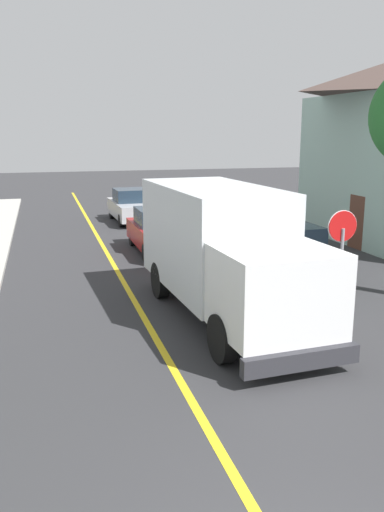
# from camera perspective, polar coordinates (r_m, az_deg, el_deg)

# --- Properties ---
(centre_line_yellow) EXTENTS (0.16, 56.00, 0.01)m
(centre_line_yellow) POSITION_cam_1_polar(r_m,az_deg,el_deg) (14.09, -5.74, -5.59)
(centre_line_yellow) COLOR gold
(centre_line_yellow) RESTS_ON ground
(box_truck) EXTENTS (2.81, 7.31, 3.20)m
(box_truck) POSITION_cam_1_polar(r_m,az_deg,el_deg) (13.04, 3.33, 0.95)
(box_truck) COLOR silver
(box_truck) RESTS_ON ground
(parked_car_near) EXTENTS (1.83, 4.41, 1.67)m
(parked_car_near) POSITION_cam_1_polar(r_m,az_deg,el_deg) (20.43, -3.57, 2.65)
(parked_car_near) COLOR maroon
(parked_car_near) RESTS_ON ground
(parked_car_mid) EXTENTS (1.94, 4.46, 1.67)m
(parked_car_mid) POSITION_cam_1_polar(r_m,az_deg,el_deg) (27.45, -6.52, 5.31)
(parked_car_mid) COLOR #B7B7BC
(parked_car_mid) RESTS_ON ground
(parked_van_across) EXTENTS (1.94, 4.45, 1.67)m
(parked_van_across) POSITION_cam_1_polar(r_m,az_deg,el_deg) (17.23, 10.28, 0.47)
(parked_van_across) COLOR #B7B7BC
(parked_van_across) RESTS_ON ground
(stop_sign) EXTENTS (0.80, 0.10, 2.65)m
(stop_sign) POSITION_cam_1_polar(r_m,az_deg,el_deg) (13.71, 15.77, 1.46)
(stop_sign) COLOR gray
(stop_sign) RESTS_ON ground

